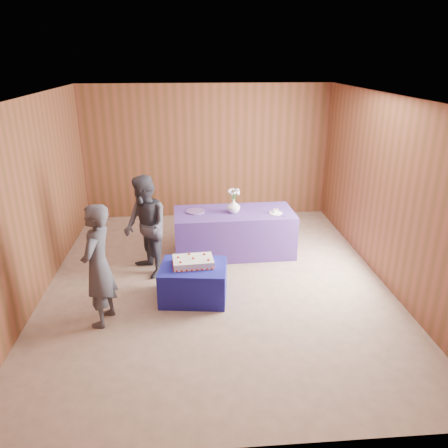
{
  "coord_description": "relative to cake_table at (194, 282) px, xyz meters",
  "views": [
    {
      "loc": [
        -0.37,
        -5.82,
        3.2
      ],
      "look_at": [
        0.12,
        0.1,
        0.9
      ],
      "focal_mm": 35.0,
      "sensor_mm": 36.0,
      "label": 1
    }
  ],
  "objects": [
    {
      "name": "flower_spray",
      "position": [
        0.7,
        1.43,
        0.86
      ],
      "size": [
        0.21,
        0.21,
        0.16
      ],
      "color": "#255D28",
      "rests_on": "vase"
    },
    {
      "name": "sheet_cake",
      "position": [
        0.0,
        0.03,
        0.3
      ],
      "size": [
        0.6,
        0.44,
        0.13
      ],
      "rotation": [
        0.0,
        0.0,
        0.08
      ],
      "color": "white",
      "rests_on": "cake_table"
    },
    {
      "name": "plate",
      "position": [
        1.39,
        1.33,
        0.51
      ],
      "size": [
        0.26,
        0.26,
        0.01
      ],
      "primitive_type": "cylinder",
      "rotation": [
        0.0,
        0.0,
        0.19
      ],
      "color": "white",
      "rests_on": "serving_table"
    },
    {
      "name": "guest_left",
      "position": [
        -1.16,
        -0.49,
        0.54
      ],
      "size": [
        0.5,
        0.65,
        1.59
      ],
      "primitive_type": "imported",
      "rotation": [
        0.0,
        0.0,
        -1.79
      ],
      "color": "#3B3C46",
      "rests_on": "ground"
    },
    {
      "name": "guest_right",
      "position": [
        -0.7,
        0.79,
        0.54
      ],
      "size": [
        0.88,
        0.95,
        1.57
      ],
      "primitive_type": "imported",
      "rotation": [
        0.0,
        0.0,
        -1.08
      ],
      "color": "#373640",
      "rests_on": "ground"
    },
    {
      "name": "vase",
      "position": [
        0.7,
        1.43,
        0.61
      ],
      "size": [
        0.29,
        0.29,
        0.23
      ],
      "primitive_type": "imported",
      "rotation": [
        0.0,
        0.0,
        0.44
      ],
      "color": "white",
      "rests_on": "serving_table"
    },
    {
      "name": "room_shell",
      "position": [
        0.35,
        0.44,
        1.55
      ],
      "size": [
        5.04,
        6.04,
        2.72
      ],
      "color": "brown",
      "rests_on": "ground"
    },
    {
      "name": "knife",
      "position": [
        1.41,
        1.21,
        0.5
      ],
      "size": [
        0.25,
        0.12,
        0.0
      ],
      "primitive_type": "cube",
      "rotation": [
        0.0,
        0.0,
        -0.41
      ],
      "color": "silver",
      "rests_on": "serving_table"
    },
    {
      "name": "cake_table",
      "position": [
        0.0,
        0.0,
        0.0
      ],
      "size": [
        0.98,
        0.8,
        0.5
      ],
      "primitive_type": "cube",
      "rotation": [
        0.0,
        0.0,
        -0.12
      ],
      "color": "navy",
      "rests_on": "ground"
    },
    {
      "name": "serving_table",
      "position": [
        0.72,
        1.46,
        0.12
      ],
      "size": [
        2.03,
        0.96,
        0.75
      ],
      "primitive_type": "cube",
      "rotation": [
        0.0,
        0.0,
        0.03
      ],
      "color": "#512F83",
      "rests_on": "ground"
    },
    {
      "name": "cake_slice",
      "position": [
        1.39,
        1.33,
        0.55
      ],
      "size": [
        0.08,
        0.07,
        0.09
      ],
      "rotation": [
        0.0,
        0.0,
        0.02
      ],
      "color": "white",
      "rests_on": "plate"
    },
    {
      "name": "ground",
      "position": [
        0.35,
        0.44,
        -0.25
      ],
      "size": [
        6.0,
        6.0,
        0.0
      ],
      "primitive_type": "plane",
      "color": "#A1826F",
      "rests_on": "ground"
    },
    {
      "name": "platter",
      "position": [
        0.07,
        1.51,
        0.51
      ],
      "size": [
        0.4,
        0.4,
        0.02
      ],
      "primitive_type": "cylinder",
      "rotation": [
        0.0,
        0.0,
        -0.33
      ],
      "color": "#6E4992",
      "rests_on": "serving_table"
    }
  ]
}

